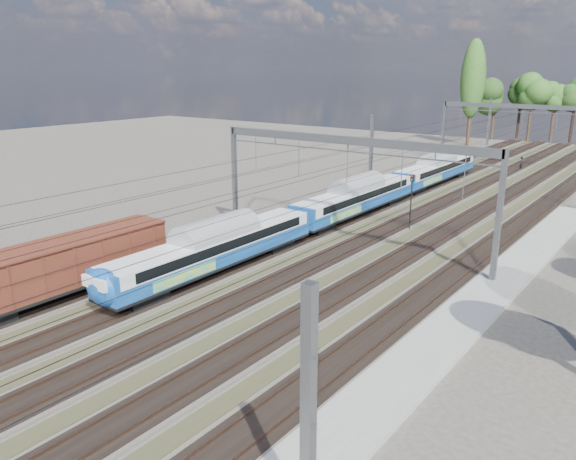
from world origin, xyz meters
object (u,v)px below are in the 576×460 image
Objects in this scene: worker at (522,163)px; signal_near at (411,195)px; freight_boxcar at (63,265)px; emu_train at (355,194)px.

worker is 37.82m from signal_near.
freight_boxcar is at bearing -98.83° from signal_near.
worker is (5.46, 37.21, -1.40)m from emu_train.
emu_train is 6.06m from signal_near.
emu_train is 4.10× the size of freight_boxcar.
emu_train is at bearing 80.78° from freight_boxcar.
worker is at bearing 103.03° from signal_near.
freight_boxcar reaches higher than worker.
signal_near is (5.98, -0.54, 0.82)m from emu_train.
worker is at bearing 81.66° from emu_train.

